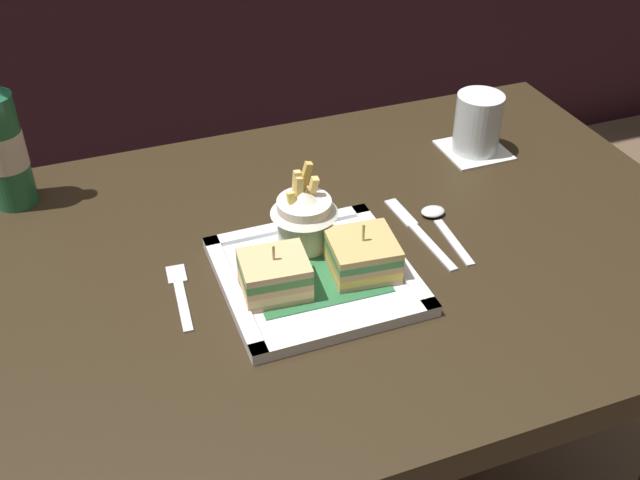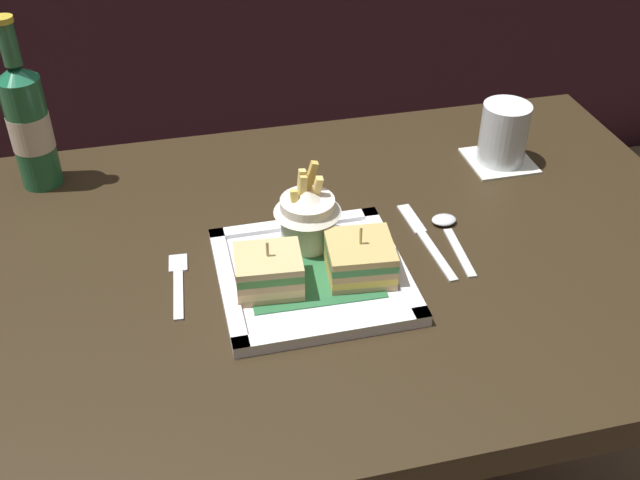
% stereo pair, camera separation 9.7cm
% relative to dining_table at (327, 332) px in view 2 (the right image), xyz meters
% --- Properties ---
extents(dining_table, '(1.10, 0.72, 0.72)m').
position_rel_dining_table_xyz_m(dining_table, '(0.00, 0.00, 0.00)').
color(dining_table, black).
rests_on(dining_table, ground_plane).
extents(square_plate, '(0.24, 0.24, 0.02)m').
position_rel_dining_table_xyz_m(square_plate, '(-0.03, -0.06, 0.16)').
color(square_plate, white).
rests_on(square_plate, dining_table).
extents(sandwich_half_left, '(0.09, 0.08, 0.07)m').
position_rel_dining_table_xyz_m(sandwich_half_left, '(-0.09, -0.07, 0.19)').
color(sandwich_half_left, tan).
rests_on(sandwich_half_left, square_plate).
extents(sandwich_half_right, '(0.09, 0.09, 0.07)m').
position_rel_dining_table_xyz_m(sandwich_half_right, '(0.02, -0.07, 0.18)').
color(sandwich_half_right, tan).
rests_on(sandwich_half_right, square_plate).
extents(fries_cup, '(0.09, 0.09, 0.11)m').
position_rel_dining_table_xyz_m(fries_cup, '(-0.02, 0.01, 0.21)').
color(fries_cup, white).
rests_on(fries_cup, square_plate).
extents(beer_bottle, '(0.06, 0.06, 0.26)m').
position_rel_dining_table_xyz_m(beer_bottle, '(-0.38, 0.27, 0.25)').
color(beer_bottle, '#246439').
rests_on(beer_bottle, dining_table).
extents(drink_coaster, '(0.10, 0.10, 0.00)m').
position_rel_dining_table_xyz_m(drink_coaster, '(0.32, 0.16, 0.15)').
color(drink_coaster, silver).
rests_on(drink_coaster, dining_table).
extents(water_glass, '(0.07, 0.07, 0.10)m').
position_rel_dining_table_xyz_m(water_glass, '(0.32, 0.16, 0.20)').
color(water_glass, silver).
rests_on(water_glass, dining_table).
extents(fork, '(0.03, 0.13, 0.00)m').
position_rel_dining_table_xyz_m(fork, '(-0.20, -0.02, 0.15)').
color(fork, silver).
rests_on(fork, dining_table).
extents(knife, '(0.02, 0.18, 0.00)m').
position_rel_dining_table_xyz_m(knife, '(0.14, -0.00, 0.15)').
color(knife, silver).
rests_on(knife, dining_table).
extents(spoon, '(0.03, 0.14, 0.01)m').
position_rel_dining_table_xyz_m(spoon, '(0.17, 0.00, 0.16)').
color(spoon, silver).
rests_on(spoon, dining_table).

